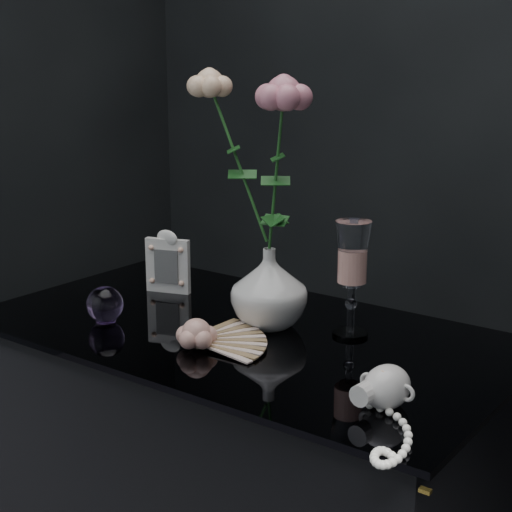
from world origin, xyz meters
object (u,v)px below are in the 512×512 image
Objects in this scene: wine_glass at (352,279)px; vase at (269,288)px; loose_rose at (196,334)px; picture_frame at (168,261)px; pearl_jar at (387,385)px; paperweight at (105,304)px.

vase is at bearing -162.34° from wine_glass.
picture_frame is at bearing 158.30° from loose_rose.
picture_frame is (-0.32, 0.05, -0.01)m from vase.
pearl_jar is (0.20, -0.24, -0.08)m from wine_glass.
pearl_jar is (0.39, -0.01, 0.01)m from loose_rose.
paperweight reaches higher than loose_rose.
wine_glass reaches higher than pearl_jar.
wine_glass is at bearing 27.25° from paperweight.
vase is at bearing -27.58° from picture_frame.
wine_glass is 1.34× the size of loose_rose.
vase is at bearing 155.96° from pearl_jar.
wine_glass is 0.31m from loose_rose.
loose_rose is at bearing -0.97° from paperweight.
wine_glass is at bearing -18.49° from picture_frame.
picture_frame reaches higher than paperweight.
wine_glass is at bearing 134.05° from pearl_jar.
vase is 1.09× the size of picture_frame.
vase is at bearing 32.00° from paperweight.
pearl_jar is at bearing 15.58° from loose_rose.
paperweight is (0.04, -0.23, -0.04)m from picture_frame.
wine_glass is at bearing 67.76° from loose_rose.
vase reaches higher than picture_frame.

